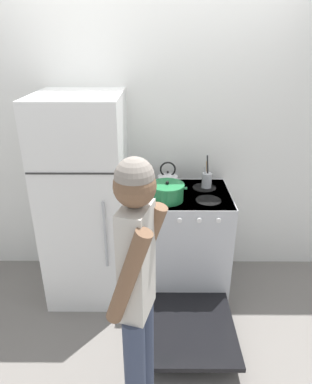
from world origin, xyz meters
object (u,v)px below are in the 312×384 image
object	(u,v)px
stove_range	(185,243)
dutch_oven_pot	(167,192)
utensil_jar	(207,180)
person	(138,290)
refrigerator	(86,201)
tea_kettle	(168,180)

from	to	relation	value
stove_range	dutch_oven_pot	xyz separation A→B (m)	(-0.16, -0.09, 0.52)
utensil_jar	person	world-z (taller)	person
refrigerator	stove_range	bearing A→B (deg)	0.13
refrigerator	tea_kettle	size ratio (longest dim) A/B	7.36
dutch_oven_pot	stove_range	bearing A→B (deg)	27.98
stove_range	utensil_jar	size ratio (longest dim) A/B	4.73
tea_kettle	stove_range	bearing A→B (deg)	-47.43
dutch_oven_pot	utensil_jar	bearing A→B (deg)	36.68
stove_range	person	xyz separation A→B (m)	(-0.33, -1.16, 0.47)
stove_range	tea_kettle	world-z (taller)	tea_kettle
refrigerator	stove_range	xyz separation A→B (m)	(0.81, 0.00, -0.40)
refrigerator	tea_kettle	world-z (taller)	refrigerator
dutch_oven_pot	tea_kettle	world-z (taller)	tea_kettle
stove_range	tea_kettle	distance (m)	0.56
utensil_jar	person	xyz separation A→B (m)	(-0.51, -1.33, -0.05)
refrigerator	dutch_oven_pot	world-z (taller)	refrigerator
refrigerator	dutch_oven_pot	xyz separation A→B (m)	(0.65, -0.08, 0.12)
refrigerator	utensil_jar	bearing A→B (deg)	9.70
tea_kettle	utensil_jar	bearing A→B (deg)	1.05
tea_kettle	person	size ratio (longest dim) A/B	0.14
utensil_jar	tea_kettle	bearing A→B (deg)	-178.95
dutch_oven_pot	tea_kettle	xyz separation A→B (m)	(0.01, 0.25, 0.00)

